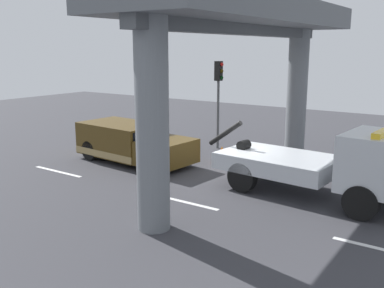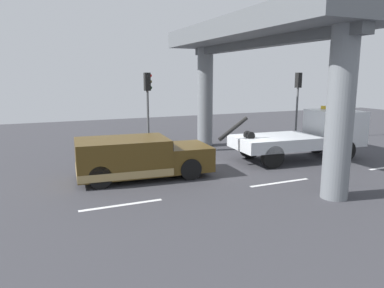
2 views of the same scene
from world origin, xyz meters
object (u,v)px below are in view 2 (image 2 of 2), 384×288
(traffic_light_near, at_px, (148,95))
(traffic_light_far, at_px, (298,91))
(tow_truck_white, at_px, (310,134))
(traffic_light_mid, at_px, (341,92))
(traffic_cone_orange, at_px, (196,153))
(towed_van_green, at_px, (138,158))

(traffic_light_near, bearing_deg, traffic_light_far, 0.00)
(tow_truck_white, bearing_deg, traffic_light_mid, 34.59)
(traffic_light_far, xyz_separation_m, traffic_light_mid, (3.50, -0.00, -0.08))
(tow_truck_white, height_order, traffic_light_mid, traffic_light_mid)
(traffic_cone_orange, bearing_deg, traffic_light_near, 124.46)
(towed_van_green, relative_size, traffic_light_far, 1.29)
(traffic_light_mid, relative_size, traffic_cone_orange, 5.55)
(traffic_light_near, height_order, traffic_cone_orange, traffic_light_near)
(traffic_cone_orange, bearing_deg, towed_van_green, -150.77)
(traffic_cone_orange, bearing_deg, traffic_light_far, 16.53)
(traffic_cone_orange, bearing_deg, tow_truck_white, -20.40)
(traffic_light_far, distance_m, traffic_light_mid, 3.50)
(tow_truck_white, height_order, towed_van_green, tow_truck_white)
(traffic_light_near, distance_m, traffic_light_mid, 13.00)
(tow_truck_white, distance_m, traffic_light_near, 8.24)
(tow_truck_white, xyz_separation_m, towed_van_green, (-8.54, 0.06, -0.42))
(traffic_light_far, height_order, traffic_light_mid, traffic_light_far)
(tow_truck_white, distance_m, traffic_light_far, 5.38)
(towed_van_green, distance_m, traffic_light_near, 5.07)
(towed_van_green, bearing_deg, tow_truck_white, -0.42)
(towed_van_green, xyz_separation_m, traffic_cone_orange, (3.34, 1.87, -0.43))
(tow_truck_white, distance_m, traffic_light_mid, 7.73)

